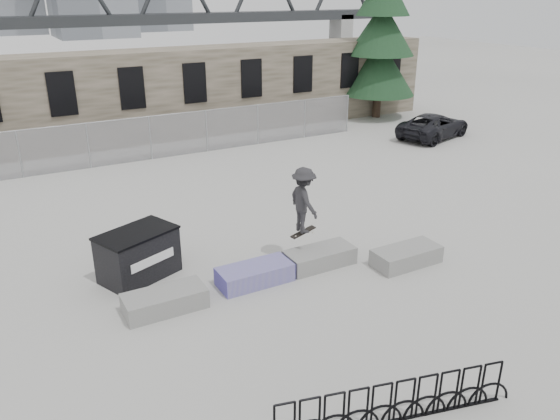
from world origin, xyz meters
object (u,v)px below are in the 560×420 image
object	(u,v)px
planter_offset	(406,255)
suv	(434,126)
planter_far_left	(165,300)
dumpster	(138,254)
skateboarder	(304,200)
planter_center_left	(255,274)
bike_rack	(393,403)
spruce_tree	(381,32)
planter_center_right	(320,256)

from	to	relation	value
planter_offset	suv	xyz separation A→B (m)	(10.85, 10.39, 0.37)
planter_far_left	planter_offset	distance (m)	6.88
planter_far_left	dumpster	bearing A→B (deg)	92.49
planter_offset	skateboarder	size ratio (longest dim) A/B	1.00
planter_center_left	bike_rack	bearing A→B (deg)	-90.89
suv	skateboarder	bearing A→B (deg)	106.98
planter_center_left	spruce_tree	size ratio (longest dim) A/B	0.17
planter_offset	planter_center_right	bearing A→B (deg)	152.83
planter_offset	skateboarder	distance (m)	3.39
planter_offset	suv	distance (m)	15.03
planter_far_left	dumpster	xyz separation A→B (m)	(-0.09, 1.96, 0.41)
dumpster	bike_rack	xyz separation A→B (m)	(2.52, -7.61, -0.24)
bike_rack	skateboarder	world-z (taller)	skateboarder
dumpster	planter_far_left	bearing A→B (deg)	-109.92
planter_offset	spruce_tree	bearing A→B (deg)	54.40
spruce_tree	skateboarder	world-z (taller)	spruce_tree
spruce_tree	bike_rack	bearing A→B (deg)	-127.47
suv	skateboarder	distance (m)	16.09
planter_offset	bike_rack	distance (m)	6.39
planter_offset	dumpster	xyz separation A→B (m)	(-6.90, 2.95, 0.41)
dumpster	suv	xyz separation A→B (m)	(17.75, 7.44, -0.04)
planter_far_left	dumpster	world-z (taller)	dumpster
planter_center_right	suv	world-z (taller)	suv
planter_center_right	skateboarder	world-z (taller)	skateboarder
suv	skateboarder	world-z (taller)	skateboarder
planter_far_left	planter_center_right	size ratio (longest dim) A/B	1.00
bike_rack	spruce_tree	size ratio (longest dim) A/B	0.42
dumpster	spruce_tree	xyz separation A→B (m)	(18.26, 12.92, 4.30)
planter_far_left	bike_rack	size ratio (longest dim) A/B	0.42
spruce_tree	dumpster	bearing A→B (deg)	-144.71
planter_center_left	skateboarder	bearing A→B (deg)	13.58
planter_far_left	planter_center_right	bearing A→B (deg)	1.78
suv	planter_far_left	bearing A→B (deg)	101.54
planter_center_right	suv	xyz separation A→B (m)	(13.07, 9.26, 0.37)
planter_offset	bike_rack	world-z (taller)	bike_rack
planter_far_left	planter_center_right	distance (m)	4.60
planter_far_left	suv	distance (m)	20.01
planter_center_right	dumpster	xyz separation A→B (m)	(-4.68, 1.81, 0.41)
suv	planter_center_right	bearing A→B (deg)	108.83
planter_center_left	suv	world-z (taller)	suv
spruce_tree	skateboarder	distance (m)	20.19
dumpster	planter_center_left	bearing A→B (deg)	-57.38
dumpster	spruce_tree	bearing A→B (deg)	12.88
planter_far_left	bike_rack	bearing A→B (deg)	-66.70
planter_center_right	planter_offset	size ratio (longest dim) A/B	1.00
planter_far_left	planter_offset	xyz separation A→B (m)	(6.81, -0.99, 0.00)
planter_center_left	spruce_tree	xyz separation A→B (m)	(15.65, 14.75, 4.71)
planter_offset	bike_rack	xyz separation A→B (m)	(-4.38, -4.66, 0.17)
planter_far_left	suv	xyz separation A→B (m)	(17.66, 9.40, 0.37)
dumpster	spruce_tree	size ratio (longest dim) A/B	0.21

